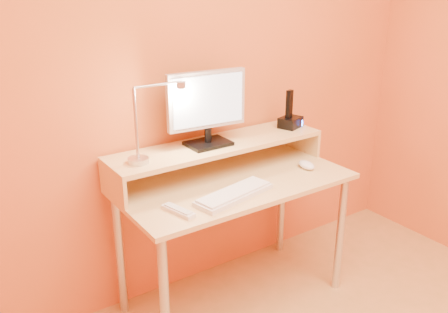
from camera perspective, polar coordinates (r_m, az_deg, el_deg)
wall_back at (r=2.55m, az=-2.87°, el=10.56°), size 3.00×0.04×2.50m
desk_leg_fl at (r=2.20m, az=-7.10°, el=-17.22°), size 0.04×0.04×0.69m
desk_leg_fr at (r=2.78m, az=13.70°, el=-9.01°), size 0.04×0.04×0.69m
desk_leg_bl at (r=2.58m, az=-12.34°, el=-11.32°), size 0.04×0.04×0.69m
desk_leg_br at (r=3.09m, az=6.89°, el=-5.40°), size 0.04×0.04×0.69m
desk_lower at (r=2.45m, az=1.28°, el=-3.13°), size 1.20×0.60×0.02m
shelf_riser_left at (r=2.28m, az=-13.15°, el=-3.30°), size 0.02×0.30×0.14m
shelf_riser_right at (r=2.88m, az=9.17°, el=2.01°), size 0.02×0.30×0.14m
desk_shelf at (r=2.50m, az=-0.68°, el=1.36°), size 1.20×0.30×0.02m
monitor_foot at (r=2.47m, az=-1.90°, el=1.57°), size 0.22×0.16×0.02m
monitor_neck at (r=2.45m, az=-1.91°, el=2.54°), size 0.04×0.04×0.07m
monitor_panel at (r=2.41m, az=-2.09°, el=6.79°), size 0.43×0.07×0.29m
monitor_back at (r=2.43m, az=-2.39°, el=6.90°), size 0.38×0.05×0.25m
monitor_screen at (r=2.39m, az=-1.85°, el=6.70°), size 0.38×0.04×0.25m
lamp_base at (r=2.26m, az=-10.19°, el=-0.45°), size 0.10×0.10×0.02m
lamp_post at (r=2.20m, az=-10.48°, el=3.86°), size 0.01×0.01×0.33m
lamp_arm at (r=2.21m, az=-7.90°, el=8.49°), size 0.24×0.01×0.01m
lamp_head at (r=2.27m, az=-5.15°, el=8.52°), size 0.04×0.04×0.03m
lamp_bulb at (r=2.27m, az=-5.14°, el=8.12°), size 0.03×0.03×0.00m
phone_dock at (r=2.79m, az=7.93°, el=4.07°), size 0.16×0.14×0.06m
phone_handset at (r=2.75m, az=7.80°, el=6.22°), size 0.05×0.04×0.16m
phone_led at (r=2.78m, az=9.32°, el=3.96°), size 0.01×0.00×0.04m
keyboard at (r=2.26m, az=1.21°, el=-4.60°), size 0.43×0.21×0.02m
mouse at (r=2.63m, az=9.82°, el=-1.00°), size 0.08×0.13×0.04m
remote_control at (r=2.12m, az=-5.49°, el=-6.50°), size 0.09×0.18×0.02m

